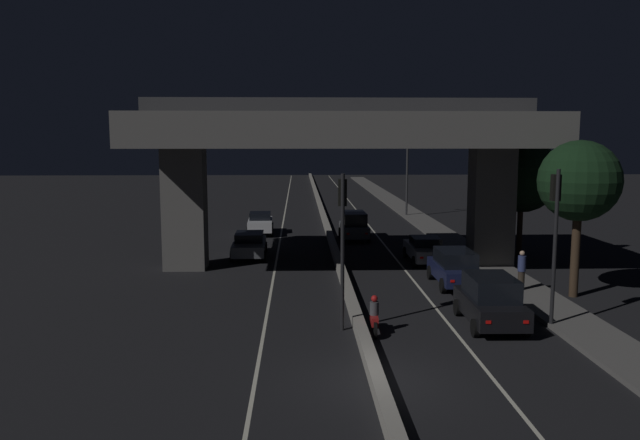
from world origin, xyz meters
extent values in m
plane|color=black|center=(0.00, 0.00, 0.00)|extent=(200.00, 200.00, 0.00)
cube|color=beige|center=(-3.42, 35.00, 0.00)|extent=(0.12, 126.00, 0.00)
cube|color=beige|center=(3.42, 35.00, 0.00)|extent=(0.12, 126.00, 0.00)
cube|color=gray|center=(0.00, 35.00, 0.21)|extent=(0.40, 126.00, 0.41)
cube|color=#5B5956|center=(8.05, 28.00, 0.08)|extent=(2.21, 126.00, 0.16)
cube|color=#5B5956|center=(-8.13, 15.83, 3.21)|extent=(2.17, 1.63, 6.42)
cube|color=#5B5956|center=(8.13, 15.83, 3.21)|extent=(2.17, 1.63, 6.42)
cube|color=#5B5956|center=(0.00, 15.83, 7.23)|extent=(20.57, 10.62, 1.63)
cube|color=#333335|center=(0.00, 15.83, 8.50)|extent=(20.57, 0.40, 0.90)
cylinder|color=black|center=(-0.60, 4.86, 2.82)|extent=(0.14, 0.14, 5.64)
cube|color=black|center=(-0.60, 5.04, 4.97)|extent=(0.30, 0.28, 0.95)
sphere|color=black|center=(-0.60, 5.19, 5.27)|extent=(0.18, 0.18, 0.18)
sphere|color=black|center=(-0.60, 5.19, 4.97)|extent=(0.18, 0.18, 0.18)
sphere|color=green|center=(-0.60, 5.19, 4.67)|extent=(0.18, 0.18, 0.18)
cylinder|color=black|center=(7.04, 4.86, 2.90)|extent=(0.14, 0.14, 5.79)
cube|color=black|center=(7.04, 5.04, 5.12)|extent=(0.30, 0.28, 0.95)
sphere|color=black|center=(7.04, 5.19, 5.42)|extent=(0.18, 0.18, 0.18)
sphere|color=black|center=(7.04, 5.19, 5.12)|extent=(0.18, 0.18, 0.18)
sphere|color=green|center=(7.04, 5.19, 4.82)|extent=(0.18, 0.18, 0.18)
cylinder|color=#2D2D30|center=(7.36, 37.33, 3.99)|extent=(0.18, 0.18, 7.98)
cylinder|color=#2D2D30|center=(6.46, 37.33, 7.83)|extent=(1.80, 0.10, 0.10)
ellipsoid|color=#F2B759|center=(5.56, 37.33, 7.73)|extent=(0.56, 0.32, 0.24)
cube|color=black|center=(4.89, 5.22, 0.69)|extent=(1.89, 4.02, 0.75)
cube|color=black|center=(4.89, 5.22, 1.47)|extent=(1.64, 2.42, 0.80)
cylinder|color=black|center=(4.03, 6.56, 0.32)|extent=(0.21, 0.64, 0.64)
cylinder|color=black|center=(5.80, 6.52, 0.32)|extent=(0.21, 0.64, 0.64)
cylinder|color=black|center=(3.98, 3.92, 0.32)|extent=(0.21, 0.64, 0.64)
cylinder|color=black|center=(5.75, 3.89, 0.32)|extent=(0.21, 0.64, 0.64)
cube|color=red|center=(4.21, 3.23, 0.73)|extent=(0.18, 0.03, 0.11)
cube|color=red|center=(5.49, 3.21, 0.73)|extent=(0.18, 0.03, 0.11)
cube|color=#141938|center=(5.14, 11.46, 0.68)|extent=(1.79, 4.18, 0.68)
cube|color=black|center=(5.14, 11.46, 1.35)|extent=(1.57, 2.51, 0.68)
cylinder|color=black|center=(4.28, 12.84, 0.34)|extent=(0.20, 0.68, 0.68)
cylinder|color=black|center=(6.01, 12.84, 0.34)|extent=(0.20, 0.68, 0.68)
cylinder|color=black|center=(4.27, 10.09, 0.34)|extent=(0.20, 0.68, 0.68)
cylinder|color=black|center=(6.01, 10.08, 0.34)|extent=(0.20, 0.68, 0.68)
cube|color=red|center=(4.52, 9.37, 0.71)|extent=(0.18, 0.03, 0.11)
cube|color=red|center=(5.76, 9.36, 0.71)|extent=(0.18, 0.03, 0.11)
cube|color=gray|center=(4.87, 17.07, 0.64)|extent=(1.71, 4.30, 0.65)
cube|color=black|center=(4.87, 16.96, 1.20)|extent=(1.50, 1.72, 0.48)
cylinder|color=black|center=(4.03, 18.49, 0.31)|extent=(0.20, 0.63, 0.63)
cylinder|color=black|center=(5.70, 18.49, 0.31)|extent=(0.20, 0.63, 0.63)
cylinder|color=black|center=(4.03, 15.65, 0.31)|extent=(0.20, 0.63, 0.63)
cylinder|color=black|center=(5.70, 15.65, 0.31)|extent=(0.20, 0.63, 0.63)
cube|color=red|center=(4.27, 14.91, 0.67)|extent=(0.18, 0.03, 0.11)
cube|color=red|center=(5.47, 14.91, 0.67)|extent=(0.18, 0.03, 0.11)
cube|color=#515459|center=(1.62, 25.01, 0.68)|extent=(1.78, 4.09, 0.71)
cube|color=black|center=(1.62, 25.11, 1.46)|extent=(1.56, 2.95, 0.85)
cylinder|color=black|center=(0.76, 26.34, 0.32)|extent=(0.21, 0.65, 0.65)
cylinder|color=black|center=(2.44, 26.37, 0.32)|extent=(0.21, 0.65, 0.65)
cylinder|color=black|center=(0.81, 23.66, 0.32)|extent=(0.21, 0.65, 0.65)
cylinder|color=black|center=(2.48, 23.69, 0.32)|extent=(0.21, 0.65, 0.65)
cube|color=red|center=(1.06, 22.96, 0.71)|extent=(0.18, 0.03, 0.11)
cube|color=red|center=(2.26, 22.98, 0.71)|extent=(0.18, 0.03, 0.11)
cube|color=#515459|center=(-5.03, 18.98, 0.63)|extent=(1.93, 4.58, 0.61)
cube|color=black|center=(-5.03, 19.21, 1.17)|extent=(1.65, 2.21, 0.47)
cylinder|color=black|center=(-4.10, 17.51, 0.32)|extent=(0.22, 0.64, 0.64)
cylinder|color=black|center=(-5.88, 17.46, 0.32)|extent=(0.22, 0.64, 0.64)
cylinder|color=black|center=(-4.17, 20.50, 0.32)|extent=(0.22, 0.64, 0.64)
cylinder|color=black|center=(-5.95, 20.46, 0.32)|extent=(0.22, 0.64, 0.64)
cube|color=white|center=(-4.44, 21.27, 0.53)|extent=(0.18, 0.03, 0.11)
cube|color=white|center=(-5.72, 21.24, 0.53)|extent=(0.18, 0.03, 0.11)
cube|color=silver|center=(-4.92, 27.71, 0.70)|extent=(1.83, 4.08, 0.71)
cube|color=black|center=(-4.92, 27.91, 1.30)|extent=(1.56, 1.98, 0.49)
cylinder|color=black|center=(-4.04, 26.41, 0.35)|extent=(0.22, 0.70, 0.70)
cylinder|color=black|center=(-5.70, 26.35, 0.35)|extent=(0.22, 0.70, 0.70)
cylinder|color=black|center=(-4.13, 29.06, 0.35)|extent=(0.22, 0.70, 0.70)
cylinder|color=black|center=(-5.79, 29.01, 0.35)|extent=(0.22, 0.70, 0.70)
cube|color=white|center=(-4.39, 29.75, 0.60)|extent=(0.18, 0.04, 0.11)
cube|color=white|center=(-5.58, 29.71, 0.60)|extent=(0.18, 0.04, 0.11)
cylinder|color=black|center=(0.54, 5.12, 0.29)|extent=(0.11, 0.57, 0.57)
cylinder|color=black|center=(0.48, 3.85, 0.29)|extent=(0.13, 0.58, 0.57)
cube|color=maroon|center=(0.51, 4.48, 0.51)|extent=(0.29, 0.98, 0.32)
cylinder|color=#3F3F44|center=(0.51, 4.48, 0.90)|extent=(0.34, 0.34, 0.47)
sphere|color=#B21919|center=(0.51, 4.48, 1.25)|extent=(0.24, 0.24, 0.24)
cube|color=red|center=(0.47, 3.80, 0.51)|extent=(0.08, 0.03, 0.08)
cylinder|color=#2D261E|center=(7.76, 9.98, 0.58)|extent=(0.29, 0.29, 0.84)
cylinder|color=navy|center=(7.76, 9.98, 1.35)|extent=(0.35, 0.35, 0.70)
sphere|color=tan|center=(7.76, 9.98, 1.81)|extent=(0.23, 0.23, 0.23)
cylinder|color=#38281C|center=(9.84, 9.30, 1.88)|extent=(0.37, 0.37, 3.77)
sphere|color=black|center=(9.84, 9.30, 5.07)|extent=(3.47, 3.47, 3.47)
cylinder|color=#2D2116|center=(10.65, 18.41, 1.58)|extent=(0.32, 0.32, 3.16)
sphere|color=black|center=(10.65, 18.41, 4.74)|extent=(4.23, 4.23, 4.23)
camera|label=1|loc=(-2.16, -16.87, 6.88)|focal=35.00mm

